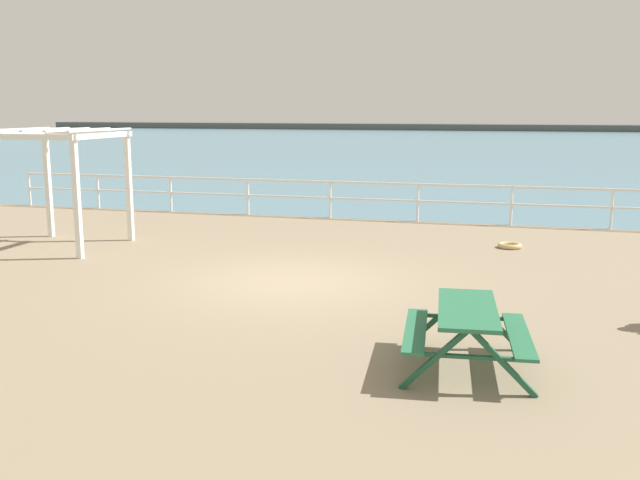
{
  "coord_description": "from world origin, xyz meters",
  "views": [
    {
      "loc": [
        3.91,
        -12.24,
        3.15
      ],
      "look_at": [
        0.54,
        0.02,
        0.8
      ],
      "focal_mm": 40.07,
      "sensor_mm": 36.0,
      "label": 1
    }
  ],
  "objects": [
    {
      "name": "ground_plane",
      "position": [
        0.0,
        0.0,
        -0.1
      ],
      "size": [
        30.0,
        24.0,
        0.2
      ],
      "primitive_type": "cube",
      "color": "gray"
    },
    {
      "name": "sea_band",
      "position": [
        0.0,
        52.75,
        0.0
      ],
      "size": [
        142.0,
        90.0,
        0.01
      ],
      "primitive_type": "cube",
      "color": "teal",
      "rests_on": "ground"
    },
    {
      "name": "seaward_railing",
      "position": [
        0.0,
        7.75,
        0.77
      ],
      "size": [
        23.07,
        0.07,
        1.08
      ],
      "color": "white",
      "rests_on": "ground"
    },
    {
      "name": "lattice_pergola",
      "position": [
        -6.09,
        1.83,
        2.0
      ],
      "size": [
        2.5,
        2.61,
        2.7
      ],
      "rotation": [
        0.0,
        0.0,
        0.02
      ],
      "color": "white",
      "rests_on": "ground"
    },
    {
      "name": "picnic_table_near_right",
      "position": [
        3.42,
        -3.71,
        0.58
      ],
      "size": [
        1.7,
        1.94,
        0.8
      ],
      "rotation": [
        0.0,
        0.0,
        1.67
      ],
      "color": "#286B47",
      "rests_on": "ground"
    },
    {
      "name": "rope_coil",
      "position": [
        3.85,
        4.39,
        0.06
      ],
      "size": [
        0.55,
        0.55,
        0.11
      ],
      "primitive_type": "torus",
      "color": "tan",
      "rests_on": "ground"
    },
    {
      "name": "distant_shoreline",
      "position": [
        0.0,
        95.75,
        0.0
      ],
      "size": [
        142.0,
        6.0,
        1.8
      ],
      "primitive_type": "cube",
      "color": "#4C4C47",
      "rests_on": "ground"
    }
  ]
}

